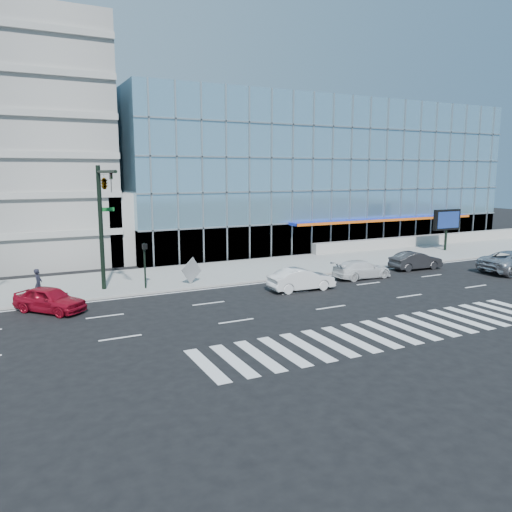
# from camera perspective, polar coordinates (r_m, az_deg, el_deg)

# --- Properties ---
(ground) EXTENTS (160.00, 160.00, 0.00)m
(ground) POSITION_cam_1_polar(r_m,az_deg,el_deg) (32.51, 4.48, -4.20)
(ground) COLOR black
(ground) RESTS_ON ground
(sidewalk) EXTENTS (120.00, 8.00, 0.15)m
(sidewalk) POSITION_cam_1_polar(r_m,az_deg,el_deg) (39.40, -1.53, -1.63)
(sidewalk) COLOR gray
(sidewalk) RESTS_ON ground
(theatre_building) EXTENTS (42.00, 26.00, 15.00)m
(theatre_building) POSITION_cam_1_polar(r_m,az_deg,el_deg) (61.10, 3.24, 9.33)
(theatre_building) COLOR #75A7C3
(theatre_building) RESTS_ON ground
(ramp_block) EXTENTS (6.00, 8.00, 6.00)m
(ramp_block) POSITION_cam_1_polar(r_m,az_deg,el_deg) (46.43, -13.59, 3.46)
(ramp_block) COLOR gray
(ramp_block) RESTS_ON ground
(retaining_wall) EXTENTS (30.00, 0.80, 1.00)m
(retaining_wall) POSITION_cam_1_polar(r_m,az_deg,el_deg) (56.30, 19.52, 1.79)
(retaining_wall) COLOR gray
(retaining_wall) RESTS_ON sidewalk
(traffic_signal) EXTENTS (1.14, 5.74, 8.00)m
(traffic_signal) POSITION_cam_1_polar(r_m,az_deg,el_deg) (32.07, -17.05, 6.37)
(traffic_signal) COLOR black
(traffic_signal) RESTS_ON sidewalk
(ped_signal_post) EXTENTS (0.30, 0.33, 3.00)m
(ped_signal_post) POSITION_cam_1_polar(r_m,az_deg,el_deg) (33.38, -12.60, -0.29)
(ped_signal_post) COLOR black
(ped_signal_post) RESTS_ON sidewalk
(marquee_sign) EXTENTS (3.20, 0.43, 4.00)m
(marquee_sign) POSITION_cam_1_polar(r_m,az_deg,el_deg) (52.14, 20.98, 3.80)
(marquee_sign) COLOR black
(marquee_sign) RESTS_ON sidewalk
(white_suv) EXTENTS (4.59, 1.90, 1.33)m
(white_suv) POSITION_cam_1_polar(r_m,az_deg,el_deg) (37.52, 12.00, -1.49)
(white_suv) COLOR silver
(white_suv) RESTS_ON ground
(white_sedan) EXTENTS (4.51, 1.72, 1.47)m
(white_sedan) POSITION_cam_1_polar(r_m,az_deg,el_deg) (33.08, 5.21, -2.67)
(white_sedan) COLOR silver
(white_sedan) RESTS_ON ground
(dark_sedan) EXTENTS (4.41, 1.74, 1.43)m
(dark_sedan) POSITION_cam_1_polar(r_m,az_deg,el_deg) (42.00, 17.78, -0.50)
(dark_sedan) COLOR black
(dark_sedan) RESTS_ON ground
(red_sedan) EXTENTS (4.07, 4.31, 1.44)m
(red_sedan) POSITION_cam_1_polar(r_m,az_deg,el_deg) (30.13, -22.51, -4.60)
(red_sedan) COLOR maroon
(red_sedan) RESTS_ON ground
(pedestrian) EXTENTS (0.63, 0.77, 1.81)m
(pedestrian) POSITION_cam_1_polar(r_m,az_deg,el_deg) (32.98, -23.62, -2.91)
(pedestrian) COLOR black
(pedestrian) RESTS_ON sidewalk
(tilted_panel) EXTENTS (1.69, 0.76, 1.81)m
(tilted_panel) POSITION_cam_1_polar(r_m,az_deg,el_deg) (34.52, -7.38, -1.64)
(tilted_panel) COLOR gray
(tilted_panel) RESTS_ON sidewalk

